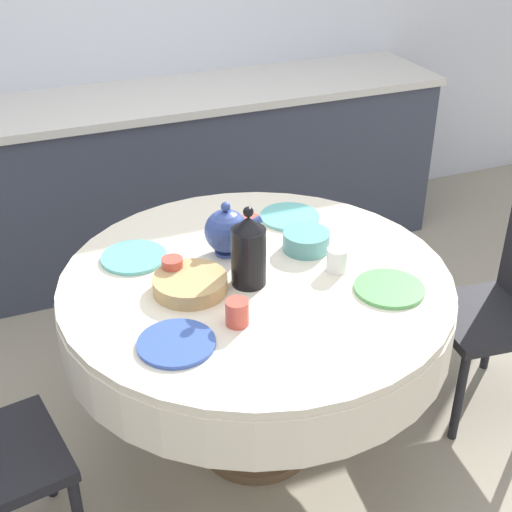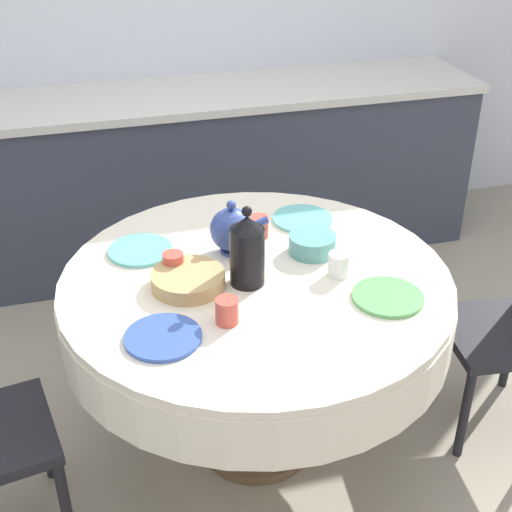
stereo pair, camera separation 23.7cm
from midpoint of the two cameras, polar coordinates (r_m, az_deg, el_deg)
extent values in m
plane|color=#9E937F|center=(2.90, 2.42, -14.77)|extent=(12.00, 12.00, 0.00)
cube|color=silver|center=(3.95, -5.99, 19.27)|extent=(7.00, 0.05, 2.60)
cube|color=#383D4C|center=(3.89, -4.43, 5.97)|extent=(3.20, 0.60, 0.90)
cube|color=beige|center=(3.72, -4.72, 12.53)|extent=(3.24, 0.64, 0.04)
cylinder|color=brown|center=(2.88, 2.43, -14.49)|extent=(0.44, 0.44, 0.04)
cylinder|color=brown|center=(2.69, 2.56, -10.25)|extent=(0.11, 0.11, 0.52)
cylinder|color=silver|center=(2.48, 2.74, -4.07)|extent=(1.34, 1.34, 0.18)
cylinder|color=silver|center=(2.42, 2.80, -2.02)|extent=(1.33, 1.33, 0.03)
cube|color=black|center=(2.92, 21.08, -5.90)|extent=(0.44, 0.44, 0.04)
cylinder|color=black|center=(2.86, 18.70, -12.00)|extent=(0.04, 0.04, 0.41)
cylinder|color=black|center=(3.09, 15.94, -7.75)|extent=(0.04, 0.04, 0.41)
cylinder|color=black|center=(3.25, 21.69, -6.89)|extent=(0.04, 0.04, 0.41)
cylinder|color=black|center=(2.71, -14.15, -13.83)|extent=(0.04, 0.04, 0.41)
cylinder|color=black|center=(2.47, -12.20, -19.17)|extent=(0.04, 0.04, 0.41)
cylinder|color=#3856AD|center=(2.12, -4.28, -6.61)|extent=(0.23, 0.23, 0.01)
cylinder|color=#CC4C3D|center=(2.17, 0.79, -4.53)|extent=(0.07, 0.07, 0.08)
cylinder|color=#5BA85B|center=(2.35, 13.36, -3.30)|extent=(0.23, 0.23, 0.01)
cylinder|color=white|center=(2.43, 9.42, -0.77)|extent=(0.07, 0.07, 0.08)
cylinder|color=#60BCB7|center=(2.56, -6.64, 0.39)|extent=(0.23, 0.23, 0.01)
cylinder|color=#CC4C3D|center=(2.40, -3.84, -0.76)|extent=(0.07, 0.07, 0.08)
cylinder|color=#60BCB7|center=(2.78, 6.18, 2.90)|extent=(0.23, 0.23, 0.01)
cylinder|color=#CC4C3D|center=(2.63, 2.81, 2.28)|extent=(0.07, 0.07, 0.08)
cylinder|color=black|center=(2.32, 2.20, -0.12)|extent=(0.12, 0.12, 0.20)
cone|color=black|center=(2.26, 2.26, 2.59)|extent=(0.10, 0.10, 0.05)
sphere|color=black|center=(2.25, 2.29, 3.50)|extent=(0.03, 0.03, 0.03)
cylinder|color=#33478E|center=(2.55, 0.73, 0.40)|extent=(0.09, 0.09, 0.01)
sphere|color=#33478E|center=(2.51, 0.74, 2.06)|extent=(0.16, 0.16, 0.16)
cylinder|color=#33478E|center=(2.53, 2.74, 2.48)|extent=(0.09, 0.03, 0.06)
sphere|color=#33478E|center=(2.46, 0.76, 4.01)|extent=(0.03, 0.03, 0.03)
cylinder|color=tan|center=(2.34, -2.57, -2.02)|extent=(0.25, 0.25, 0.05)
cylinder|color=#569993|center=(2.55, 7.18, 0.90)|extent=(0.17, 0.17, 0.07)
camera|label=1|loc=(0.12, -87.14, 1.68)|focal=50.00mm
camera|label=2|loc=(0.12, 92.86, -1.68)|focal=50.00mm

